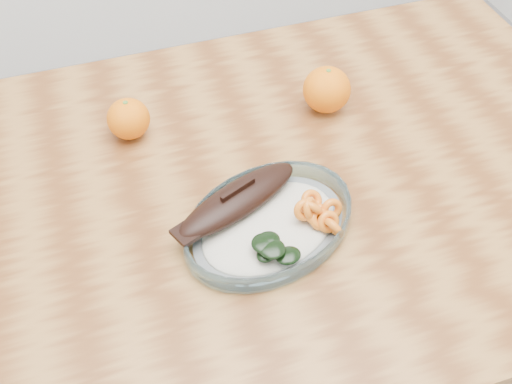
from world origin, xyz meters
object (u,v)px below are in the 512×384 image
orange_left (128,119)px  plated_meal (268,221)px  orange_right (327,90)px  dining_table (271,222)px

orange_left → plated_meal: bearing=-60.7°
plated_meal → orange_left: bearing=98.9°
orange_left → orange_right: (0.33, -0.04, 0.01)m
orange_right → orange_left: bearing=173.5°
orange_left → orange_right: bearing=-6.5°
orange_right → dining_table: bearing=-136.9°
plated_meal → orange_right: (0.18, 0.23, 0.02)m
plated_meal → orange_left: size_ratio=8.82×
plated_meal → orange_left: plated_meal is taller
dining_table → plated_meal: size_ratio=1.95×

